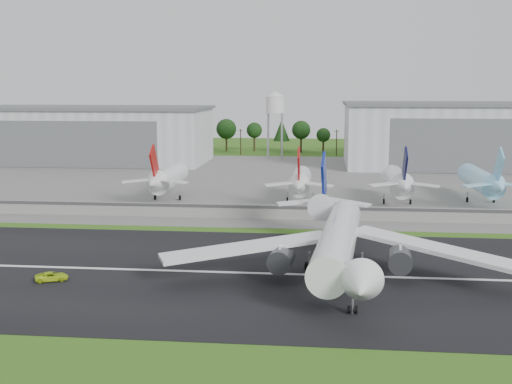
# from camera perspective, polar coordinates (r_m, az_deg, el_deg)

# --- Properties ---
(ground) EXTENTS (600.00, 600.00, 0.00)m
(ground) POSITION_cam_1_polar(r_m,az_deg,el_deg) (99.69, -3.28, -8.82)
(ground) COLOR #2E5814
(ground) RESTS_ON ground
(runway) EXTENTS (320.00, 60.00, 0.10)m
(runway) POSITION_cam_1_polar(r_m,az_deg,el_deg) (109.11, -2.44, -7.17)
(runway) COLOR black
(runway) RESTS_ON ground
(runway_centerline) EXTENTS (220.00, 1.00, 0.02)m
(runway_centerline) POSITION_cam_1_polar(r_m,az_deg,el_deg) (109.09, -2.45, -7.14)
(runway_centerline) COLOR white
(runway_centerline) RESTS_ON runway
(apron) EXTENTS (320.00, 150.00, 0.10)m
(apron) POSITION_cam_1_polar(r_m,az_deg,el_deg) (216.28, 1.75, 1.07)
(apron) COLOR slate
(apron) RESTS_ON ground
(blast_fence) EXTENTS (240.00, 0.61, 3.50)m
(blast_fence) POSITION_cam_1_polar(r_m,az_deg,el_deg) (152.11, -0.01, -1.76)
(blast_fence) COLOR gray
(blast_fence) RESTS_ON ground
(hangar_west) EXTENTS (97.00, 44.00, 23.20)m
(hangar_west) POSITION_cam_1_polar(r_m,az_deg,el_deg) (276.11, -14.39, 4.99)
(hangar_west) COLOR silver
(hangar_west) RESTS_ON ground
(hangar_east) EXTENTS (102.00, 47.00, 25.20)m
(hangar_east) POSITION_cam_1_polar(r_m,az_deg,el_deg) (265.88, 18.90, 4.84)
(hangar_east) COLOR silver
(hangar_east) RESTS_ON ground
(water_tower) EXTENTS (8.40, 8.40, 29.40)m
(water_tower) POSITION_cam_1_polar(r_m,az_deg,el_deg) (279.33, 1.72, 7.97)
(water_tower) COLOR #99999E
(water_tower) RESTS_ON ground
(utility_poles) EXTENTS (230.00, 3.00, 12.00)m
(utility_poles) POSITION_cam_1_polar(r_m,az_deg,el_deg) (295.54, 2.87, 3.27)
(utility_poles) COLOR black
(utility_poles) RESTS_ON ground
(treeline) EXTENTS (320.00, 16.00, 22.00)m
(treeline) POSITION_cam_1_polar(r_m,az_deg,el_deg) (310.44, 3.02, 3.56)
(treeline) COLOR black
(treeline) RESTS_ON ground
(main_airliner) EXTENTS (57.05, 59.27, 18.17)m
(main_airliner) POSITION_cam_1_polar(r_m,az_deg,el_deg) (106.37, 7.32, -4.97)
(main_airliner) COLOR white
(main_airliner) RESTS_ON runway
(ground_vehicle) EXTENTS (5.70, 4.30, 1.44)m
(ground_vehicle) POSITION_cam_1_polar(r_m,az_deg,el_deg) (109.33, -17.71, -7.16)
(ground_vehicle) COLOR #B6D719
(ground_vehicle) RESTS_ON runway
(parked_jet_red_a) EXTENTS (7.36, 31.29, 16.78)m
(parked_jet_red_a) POSITION_cam_1_polar(r_m,az_deg,el_deg) (177.00, -8.02, 1.18)
(parked_jet_red_a) COLOR white
(parked_jet_red_a) RESTS_ON ground
(parked_jet_red_b) EXTENTS (7.36, 31.29, 16.50)m
(parked_jet_red_b) POSITION_cam_1_polar(r_m,az_deg,el_deg) (171.96, 3.95, 0.93)
(parked_jet_red_b) COLOR white
(parked_jet_red_b) RESTS_ON ground
(parked_jet_navy) EXTENTS (7.36, 31.29, 16.82)m
(parked_jet_navy) POSITION_cam_1_polar(r_m,az_deg,el_deg) (173.07, 12.55, 0.88)
(parked_jet_navy) COLOR white
(parked_jet_navy) RESTS_ON ground
(parked_jet_skyblue) EXTENTS (7.36, 37.29, 16.71)m
(parked_jet_skyblue) POSITION_cam_1_polar(r_m,az_deg,el_deg) (182.02, 19.52, 0.92)
(parked_jet_skyblue) COLOR #93DBFE
(parked_jet_skyblue) RESTS_ON ground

